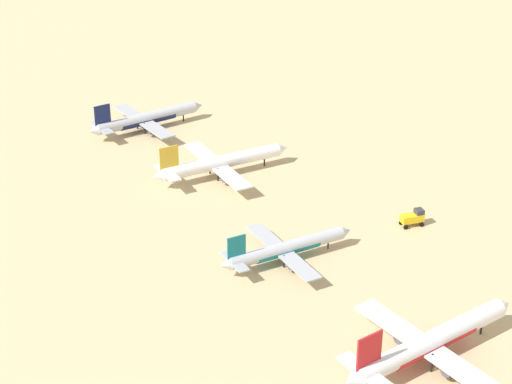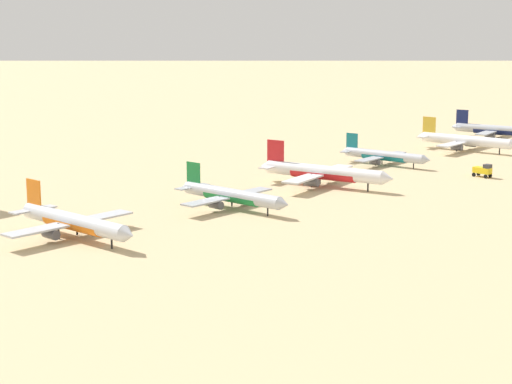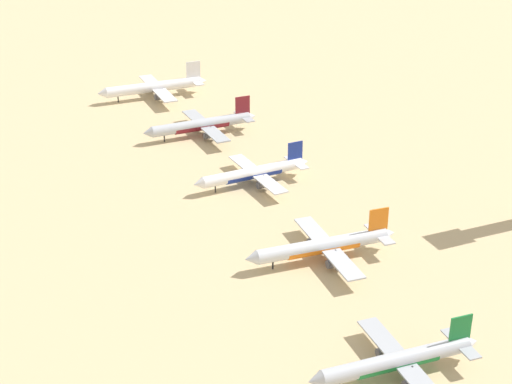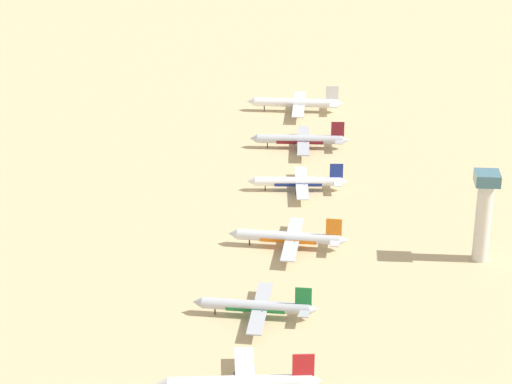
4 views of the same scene
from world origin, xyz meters
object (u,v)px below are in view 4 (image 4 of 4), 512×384
parked_jet_3 (289,237)px  parked_jet_4 (257,306)px  parked_jet_1 (301,139)px  parked_jet_2 (299,182)px  control_tower (484,212)px  parked_jet_0 (297,103)px  parked_jet_5 (241,383)px

parked_jet_3 → parked_jet_4: bearing=80.6°
parked_jet_1 → parked_jet_4: size_ratio=1.11×
parked_jet_2 → control_tower: control_tower is taller
parked_jet_2 → control_tower: 74.36m
parked_jet_0 → parked_jet_3: bearing=91.1°
parked_jet_0 → parked_jet_3: 125.57m
parked_jet_4 → control_tower: bearing=-149.2°
control_tower → parked_jet_2: bearing=-40.1°
parked_jet_2 → parked_jet_5: size_ratio=0.87×
parked_jet_2 → parked_jet_3: bearing=88.1°
parked_jet_0 → parked_jet_4: parked_jet_0 is taller
parked_jet_1 → parked_jet_4: 125.86m
parked_jet_3 → parked_jet_1: bearing=-90.4°
parked_jet_0 → parked_jet_2: 81.85m
parked_jet_3 → parked_jet_5: size_ratio=0.92×
parked_jet_3 → control_tower: bearing=176.6°
control_tower → parked_jet_1: bearing=-56.9°
parked_jet_3 → parked_jet_5: bearing=84.3°
parked_jet_0 → parked_jet_2: (-3.86, 81.76, -0.56)m
parked_jet_4 → parked_jet_2: bearing=-95.6°
parked_jet_3 → control_tower: control_tower is taller
parked_jet_3 → parked_jet_5: (7.92, 79.06, 0.30)m
parked_jet_0 → parked_jet_3: (-2.44, 125.55, -0.37)m
parked_jet_0 → parked_jet_4: bearing=88.5°
parked_jet_4 → parked_jet_3: bearing=-99.4°
parked_jet_5 → parked_jet_1: bearing=-93.0°
parked_jet_3 → parked_jet_0: bearing=-88.9°
parked_jet_0 → control_tower: bearing=114.9°
parked_jet_4 → parked_jet_1: bearing=-93.5°
parked_jet_1 → control_tower: bearing=123.1°
parked_jet_2 → parked_jet_4: parked_jet_2 is taller
parked_jet_1 → parked_jet_3: bearing=89.6°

